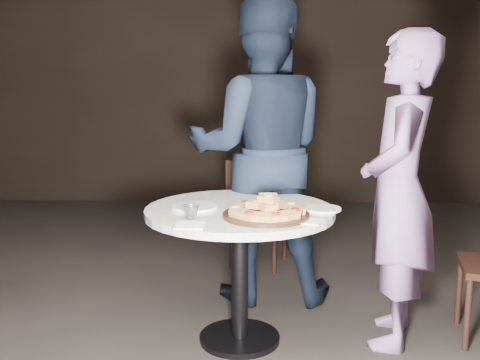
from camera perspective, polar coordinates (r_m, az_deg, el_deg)
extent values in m
plane|color=black|center=(2.74, 2.07, -18.09)|extent=(7.00, 7.00, 0.00)
cylinder|color=black|center=(2.87, -0.03, -16.46)|extent=(0.49, 0.49, 0.03)
cylinder|color=black|center=(2.73, -0.03, -10.15)|extent=(0.10, 0.10, 0.64)
cylinder|color=silver|center=(2.64, -0.03, -3.37)|extent=(1.11, 1.11, 0.04)
cylinder|color=black|center=(2.45, 2.80, -3.78)|extent=(0.52, 0.52, 0.02)
cube|color=#A4783F|center=(2.40, 5.89, -3.51)|extent=(0.08, 0.10, 0.04)
cylinder|color=#AE120D|center=(2.40, 5.89, -3.10)|extent=(0.05, 0.05, 0.01)
cube|color=#A4783F|center=(2.46, 5.99, -3.18)|extent=(0.09, 0.10, 0.04)
cube|color=#A4783F|center=(2.51, 5.47, -2.88)|extent=(0.10, 0.10, 0.04)
cylinder|color=beige|center=(2.51, 5.48, -2.49)|extent=(0.05, 0.05, 0.01)
cube|color=#A4783F|center=(2.56, 4.47, -2.66)|extent=(0.11, 0.11, 0.04)
cube|color=#A4783F|center=(2.57, 3.18, -2.54)|extent=(0.10, 0.08, 0.04)
cylinder|color=#AE120D|center=(2.57, 3.18, -2.16)|extent=(0.05, 0.05, 0.01)
cube|color=#A4783F|center=(2.57, 1.83, -2.56)|extent=(0.10, 0.09, 0.04)
cube|color=#A4783F|center=(2.54, 0.64, -2.71)|extent=(0.11, 0.10, 0.04)
cylinder|color=#AE120D|center=(2.54, 0.64, -2.32)|extent=(0.05, 0.05, 0.01)
cube|color=#A4783F|center=(2.49, -0.17, -2.96)|extent=(0.08, 0.10, 0.04)
cube|color=#A4783F|center=(2.43, -0.42, -3.28)|extent=(0.08, 0.09, 0.04)
cylinder|color=beige|center=(2.43, -0.42, -2.87)|extent=(0.04, 0.04, 0.01)
cube|color=#A4783F|center=(2.37, -0.03, -3.60)|extent=(0.10, 0.11, 0.04)
cube|color=#A4783F|center=(2.33, 0.97, -3.87)|extent=(0.11, 0.11, 0.04)
cylinder|color=#AE120D|center=(2.33, 0.97, -3.44)|extent=(0.06, 0.06, 0.01)
cube|color=#A4783F|center=(2.31, 2.38, -4.00)|extent=(0.09, 0.08, 0.04)
cube|color=#A4783F|center=(2.32, 3.89, -3.98)|extent=(0.10, 0.09, 0.04)
cylinder|color=#AE120D|center=(2.31, 3.89, -3.55)|extent=(0.05, 0.05, 0.01)
cube|color=#A4783F|center=(2.35, 5.14, -3.80)|extent=(0.11, 0.10, 0.04)
cube|color=#A4783F|center=(2.44, 3.85, -2.62)|extent=(0.09, 0.10, 0.03)
cylinder|color=#2D6B1E|center=(2.43, 3.85, -2.22)|extent=(0.05, 0.05, 0.01)
cube|color=#A4783F|center=(2.48, 2.75, -2.40)|extent=(0.10, 0.11, 0.03)
cylinder|color=beige|center=(2.48, 2.76, -2.00)|extent=(0.05, 0.05, 0.01)
cube|color=#A4783F|center=(2.43, 1.77, -2.63)|extent=(0.10, 0.09, 0.03)
cylinder|color=orange|center=(2.43, 1.77, -2.22)|extent=(0.05, 0.05, 0.01)
cube|color=#A4783F|center=(2.39, 2.86, -2.86)|extent=(0.10, 0.10, 0.04)
cylinder|color=#AE120D|center=(2.39, 2.87, -2.44)|extent=(0.05, 0.05, 0.01)
cube|color=#A4783F|center=(2.40, 3.06, -2.11)|extent=(0.11, 0.10, 0.04)
cylinder|color=beige|center=(2.40, 3.06, -1.70)|extent=(0.05, 0.05, 0.01)
cube|color=#A4783F|center=(2.45, 3.01, -1.89)|extent=(0.08, 0.06, 0.04)
cylinder|color=beige|center=(2.44, 3.01, -1.49)|extent=(0.04, 0.04, 0.01)
cylinder|color=white|center=(2.63, -4.88, -2.86)|extent=(0.27, 0.27, 0.01)
cylinder|color=white|center=(2.62, 8.80, -3.04)|extent=(0.20, 0.20, 0.01)
imported|color=silver|center=(2.42, -5.21, -3.43)|extent=(0.07, 0.07, 0.06)
cube|color=white|center=(2.30, -5.42, -4.84)|extent=(0.13, 0.13, 0.01)
cube|color=white|center=(2.38, 7.30, -4.38)|extent=(0.15, 0.15, 0.01)
cube|color=black|center=(3.88, 2.03, -3.38)|extent=(0.46, 0.46, 0.04)
cube|color=black|center=(3.67, 1.26, -1.02)|extent=(0.36, 0.14, 0.39)
cylinder|color=black|center=(4.04, 4.79, -5.75)|extent=(0.04, 0.04, 0.39)
cylinder|color=black|center=(4.12, 0.51, -5.41)|extent=(0.04, 0.04, 0.39)
cylinder|color=black|center=(3.75, 3.68, -7.01)|extent=(0.04, 0.04, 0.39)
cylinder|color=black|center=(3.83, -0.92, -6.60)|extent=(0.04, 0.04, 0.39)
cylinder|color=black|center=(3.20, 22.33, -10.82)|extent=(0.04, 0.04, 0.39)
cylinder|color=black|center=(2.91, 23.11, -12.95)|extent=(0.04, 0.04, 0.39)
imported|color=black|center=(3.19, 2.16, 3.07)|extent=(0.89, 0.69, 1.81)
imported|color=slate|center=(2.75, 16.60, -1.13)|extent=(0.51, 0.65, 1.56)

